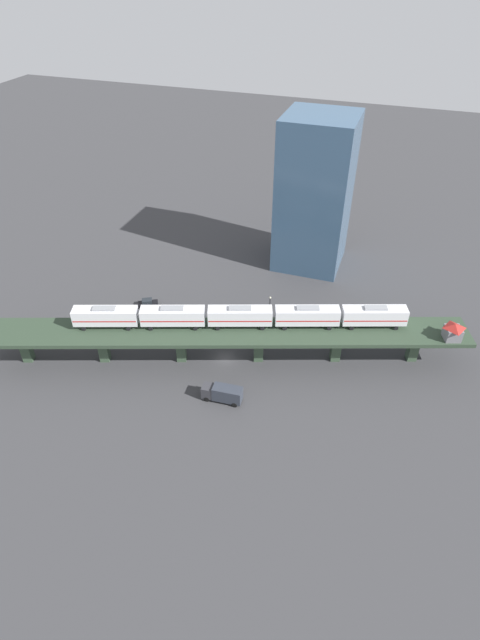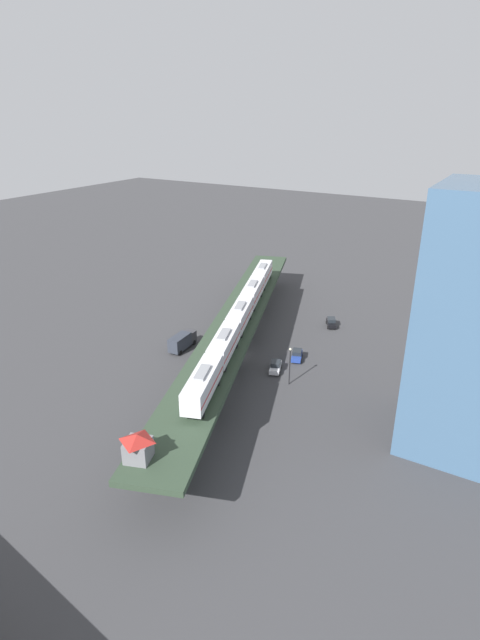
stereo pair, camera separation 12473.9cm
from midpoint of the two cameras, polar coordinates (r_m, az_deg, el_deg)
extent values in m
plane|color=#38383A|center=(75.45, 32.51, -28.63)|extent=(400.00, 400.00, 0.00)
cube|color=#2C3D2C|center=(70.69, 33.77, -25.07)|extent=(37.98, 89.70, 0.80)
cube|color=#384C38|center=(101.03, 25.88, -10.58)|extent=(2.29, 2.29, 6.33)
cube|color=#384C38|center=(89.24, 28.01, -15.78)|extent=(2.29, 2.29, 6.33)
cube|color=#384C38|center=(78.55, 30.92, -22.45)|extent=(2.29, 2.29, 6.33)
cube|color=#384C38|center=(69.48, 35.12, -30.93)|extent=(2.29, 2.29, 6.33)
cube|color=#384C38|center=(62.73, 41.59, -41.35)|extent=(2.29, 2.29, 6.33)
cube|color=#384C38|center=(59.10, 52.48, -52.95)|extent=(2.29, 2.29, 6.33)
cube|color=silver|center=(85.13, 29.96, -12.79)|extent=(6.56, 12.26, 3.10)
cube|color=#B21E1E|center=(85.29, 29.92, -12.96)|extent=(6.52, 12.04, 0.24)
cube|color=gray|center=(84.22, 30.19, -11.82)|extent=(2.69, 4.43, 0.36)
cylinder|color=black|center=(89.93, 29.66, -12.39)|extent=(0.48, 0.87, 0.84)
cylinder|color=black|center=(89.16, 28.19, -12.37)|extent=(0.48, 0.87, 0.84)
cylinder|color=black|center=(83.53, 31.29, -15.63)|extent=(0.48, 0.87, 0.84)
cylinder|color=black|center=(82.71, 29.69, -15.65)|extent=(0.48, 0.87, 0.84)
cube|color=silver|center=(75.78, 32.73, -18.19)|extent=(6.56, 12.26, 3.10)
cube|color=#B21E1E|center=(75.96, 32.68, -18.37)|extent=(6.52, 12.04, 0.24)
cube|color=gray|center=(74.75, 33.02, -17.17)|extent=(2.69, 4.43, 0.36)
cylinder|color=black|center=(80.47, 32.22, -17.43)|extent=(0.48, 0.87, 0.84)
cylinder|color=black|center=(79.62, 30.55, -17.48)|extent=(0.48, 0.87, 0.84)
cylinder|color=black|center=(74.68, 34.37, -21.45)|extent=(0.48, 0.87, 0.84)
cylinder|color=black|center=(73.76, 32.55, -21.57)|extent=(0.48, 0.87, 0.84)
cube|color=silver|center=(67.48, 36.48, -24.95)|extent=(6.56, 12.26, 3.10)
cube|color=#B21E1E|center=(67.68, 36.42, -25.13)|extent=(6.52, 12.04, 0.24)
cube|color=gray|center=(66.33, 36.86, -23.90)|extent=(2.69, 4.43, 0.36)
cylinder|color=black|center=(71.98, 35.62, -23.68)|extent=(0.48, 0.87, 0.84)
cylinder|color=black|center=(71.03, 33.72, -23.85)|extent=(0.48, 0.87, 0.84)
cylinder|color=black|center=(67.05, 38.58, -28.62)|extent=(0.48, 0.87, 0.84)
cylinder|color=black|center=(66.02, 36.50, -28.92)|extent=(0.48, 0.87, 0.84)
cube|color=silver|center=(60.69, 41.82, -33.25)|extent=(6.56, 12.26, 3.10)
cube|color=#B21E1E|center=(60.91, 41.73, -33.42)|extent=(6.52, 12.04, 0.24)
cube|color=gray|center=(59.41, 42.33, -32.23)|extent=(2.69, 4.43, 0.36)
cylinder|color=black|center=(64.85, 40.34, -31.33)|extent=(0.48, 0.87, 0.84)
cylinder|color=black|center=(63.78, 38.16, -31.72)|extent=(0.48, 0.87, 0.84)
cylinder|color=black|center=(61.08, 44.60, -37.19)|extent=(0.48, 0.87, 0.84)
cylinder|color=black|center=(59.95, 42.21, -37.79)|extent=(0.48, 0.87, 0.84)
cube|color=silver|center=(55.95, 49.79, -42.89)|extent=(6.56, 12.26, 3.10)
cube|color=#B21E1E|center=(56.19, 49.67, -43.05)|extent=(6.52, 12.04, 0.24)
cube|color=gray|center=(54.55, 50.52, -41.98)|extent=(2.69, 4.43, 0.36)
cylinder|color=black|center=(59.55, 47.19, -40.31)|extent=(0.48, 0.87, 0.84)
cylinder|color=black|center=(58.39, 44.71, -41.04)|extent=(0.48, 0.87, 0.84)
cylinder|color=black|center=(57.30, 53.64, -46.74)|extent=(0.48, 0.87, 0.84)
cylinder|color=black|center=(56.09, 51.00, -47.78)|extent=(0.48, 0.87, 0.84)
cube|color=slate|center=(52.95, 58.36, -56.60)|extent=(3.56, 3.56, 2.50)
pyramid|color=maroon|center=(51.46, 59.48, -55.96)|extent=(4.09, 4.09, 0.90)
cube|color=silver|center=(75.68, 40.93, -30.21)|extent=(3.16, 4.75, 0.80)
cube|color=#1E2328|center=(75.20, 41.04, -29.74)|extent=(2.28, 2.62, 0.76)
cylinder|color=black|center=(77.11, 40.93, -29.50)|extent=(0.44, 0.70, 0.66)
cylinder|color=black|center=(76.31, 39.66, -29.73)|extent=(0.44, 0.70, 0.66)
cylinder|color=black|center=(75.67, 42.05, -31.08)|extent=(0.44, 0.70, 0.66)
cylinder|color=black|center=(74.85, 40.74, -31.34)|extent=(0.44, 0.70, 0.66)
cube|color=black|center=(93.52, 39.61, -18.80)|extent=(3.65, 4.73, 0.80)
cube|color=#1E2328|center=(93.16, 39.68, -18.37)|extent=(2.48, 2.71, 0.76)
cylinder|color=black|center=(95.07, 39.48, -18.37)|extent=(0.52, 0.70, 0.66)
cylinder|color=black|center=(94.09, 38.60, -18.55)|extent=(0.52, 0.70, 0.66)
cylinder|color=black|center=(93.44, 40.50, -19.42)|extent=(0.52, 0.70, 0.66)
cylinder|color=black|center=(92.45, 39.61, -19.62)|extent=(0.52, 0.70, 0.66)
cube|color=#233D93|center=(80.17, 41.33, -26.90)|extent=(3.14, 4.75, 0.80)
cube|color=#1E2328|center=(79.73, 41.44, -26.44)|extent=(2.27, 2.61, 0.76)
cylinder|color=black|center=(81.65, 41.33, -26.29)|extent=(0.44, 0.70, 0.66)
cylinder|color=black|center=(80.83, 40.16, -26.47)|extent=(0.44, 0.70, 0.66)
cylinder|color=black|center=(80.09, 42.35, -27.72)|extent=(0.44, 0.70, 0.66)
cylinder|color=black|center=(79.25, 41.17, -27.93)|extent=(0.44, 0.70, 0.66)
cube|color=#333338|center=(72.91, 23.67, -26.69)|extent=(2.33, 2.15, 2.30)
cube|color=#2D333D|center=(70.37, 23.43, -28.72)|extent=(2.65, 5.35, 2.70)
cylinder|color=black|center=(73.82, 24.36, -27.41)|extent=(0.42, 1.02, 1.00)
cylinder|color=black|center=(73.70, 22.66, -27.15)|extent=(0.42, 1.02, 1.00)
cylinder|color=black|center=(70.47, 24.06, -30.52)|extent=(0.42, 1.02, 1.00)
cylinder|color=black|center=(70.35, 22.14, -30.24)|extent=(0.42, 1.02, 1.00)
cylinder|color=black|center=(73.33, 45.47, -30.81)|extent=(0.20, 0.20, 6.50)
sphere|color=beige|center=(70.93, 46.36, -28.98)|extent=(0.44, 0.44, 0.44)
camera|label=1|loc=(62.37, -41.42, 28.15)|focal=28.00mm
camera|label=2|loc=(62.37, 138.58, -28.15)|focal=28.00mm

